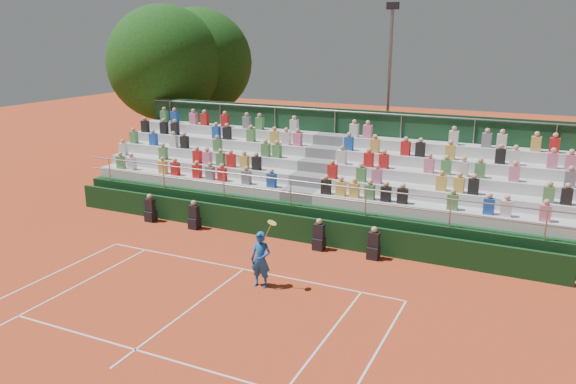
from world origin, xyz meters
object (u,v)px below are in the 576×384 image
at_px(tree_west, 165,64).
at_px(floodlight_mast, 389,82).
at_px(tennis_player, 261,259).
at_px(tree_east, 199,62).

bearing_deg(tree_west, floodlight_mast, 11.92).
height_order(tennis_player, tree_east, tree_east).
distance_m(tree_west, tree_east, 2.55).
bearing_deg(tree_east, tree_west, -103.04).
relative_size(tree_west, floodlight_mast, 1.01).
distance_m(tennis_player, floodlight_mast, 15.03).
xyz_separation_m(tennis_player, floodlight_mast, (-0.09, 14.39, 4.35)).
height_order(tree_west, floodlight_mast, tree_west).
bearing_deg(tree_east, floodlight_mast, 0.35).
bearing_deg(tree_west, tennis_player, -44.18).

